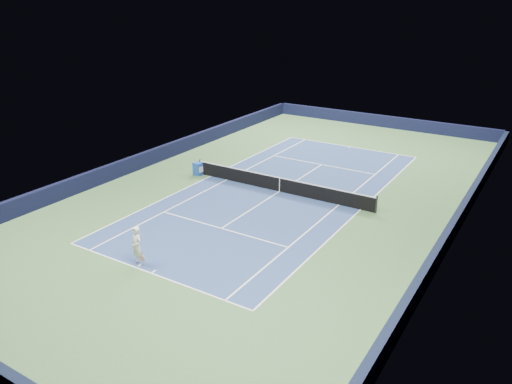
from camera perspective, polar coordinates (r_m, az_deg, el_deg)
The scene contains 19 objects.
ground at distance 32.07m, azimuth 2.70°, elevation 0.06°, with size 40.00×40.00×0.00m, color #395C32.
wall_far at distance 49.42m, azimuth 14.19°, elevation 7.87°, with size 22.00×0.35×1.10m, color black.
wall_right at distance 28.63m, azimuth 21.97°, elevation -3.16°, with size 0.35×40.00×1.10m, color black.
wall_left at distance 38.03m, azimuth -11.68°, elevation 4.01°, with size 0.35×40.00×1.10m, color black.
court_surface at distance 32.07m, azimuth 2.70°, elevation 0.06°, with size 10.97×23.77×0.01m, color navy.
baseline_far at distance 42.30m, azimuth 10.66°, elevation 5.12°, with size 10.97×0.08×0.00m, color white.
baseline_near at distance 23.45m, azimuth -11.91°, elevation -9.06°, with size 10.97×0.08×0.00m, color white.
sideline_doubles_right at distance 29.99m, azimuth 11.87°, elevation -1.98°, with size 0.08×23.77×0.00m, color white.
sideline_doubles_left at distance 34.89m, azimuth -5.18°, elevation 1.83°, with size 0.08×23.77×0.00m, color white.
sideline_singles_right at distance 30.43m, azimuth 9.46°, elevation -1.44°, with size 0.08×23.77×0.00m, color white.
sideline_singles_left at distance 34.12m, azimuth -3.33°, elevation 1.42°, with size 0.08×23.77×0.00m, color white.
service_line_far at distance 37.45m, azimuth 7.52°, elevation 3.14°, with size 8.23×0.08×0.00m, color white.
service_line_near at distance 27.12m, azimuth -3.98°, elevation -4.17°, with size 8.23×0.08×0.00m, color white.
center_service_line at distance 32.07m, azimuth 2.70°, elevation 0.07°, with size 0.08×12.80×0.00m, color white.
center_mark_far at distance 42.16m, azimuth 10.59°, elevation 5.07°, with size 0.08×0.30×0.00m, color white.
center_mark_near at distance 23.54m, azimuth -11.66°, elevation -8.91°, with size 0.08×0.30×0.00m, color white.
tennis_net at distance 31.89m, azimuth 2.71°, elevation 0.90°, with size 12.90×0.10×1.07m.
sponsor_cube at distance 35.07m, azimuth -6.65°, elevation 2.64°, with size 0.60×0.54×0.90m.
tennis_player at distance 23.82m, azimuth -13.45°, elevation -6.04°, with size 0.89×1.35×2.83m.
Camera 1 is at (14.47, -26.06, 11.82)m, focal length 35.00 mm.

